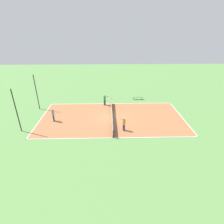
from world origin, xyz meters
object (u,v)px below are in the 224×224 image
object	(u,v)px
bench	(138,97)
player_far_green	(105,99)
fence_post_back_right	(37,93)
tennis_ball_near_net	(57,136)
tennis_ball_far_baseline	(161,106)
player_center_orange	(124,124)
fence_post_back_left	(16,111)
tennis_ball_right_alley	(151,106)
tennis_net	(112,114)
player_baseline_gray	(53,114)

from	to	relation	value
bench	player_far_green	bearing A→B (deg)	21.93
player_far_green	fence_post_back_right	distance (m)	10.47
tennis_ball_near_net	fence_post_back_right	bearing A→B (deg)	31.15
tennis_ball_far_baseline	bench	bearing A→B (deg)	49.08
player_center_orange	fence_post_back_left	size ratio (longest dim) A/B	0.30
tennis_ball_near_net	tennis_ball_right_alley	distance (m)	15.46
tennis_net	player_center_orange	distance (m)	3.76
bench	tennis_ball_right_alley	size ratio (longest dim) A/B	26.77
tennis_ball_far_baseline	fence_post_back_left	world-z (taller)	fence_post_back_left
tennis_net	tennis_ball_near_net	xyz separation A→B (m)	(-4.53, 6.63, -0.45)
player_far_green	tennis_ball_right_alley	size ratio (longest dim) A/B	25.85
player_center_orange	player_baseline_gray	bearing A→B (deg)	49.19
bench	tennis_ball_right_alley	bearing A→B (deg)	117.98
tennis_ball_near_net	player_center_orange	bearing A→B (deg)	-82.42
player_baseline_gray	player_far_green	world-z (taller)	player_baseline_gray
tennis_ball_far_baseline	fence_post_back_left	xyz separation A→B (m)	(-7.22, 19.48, 2.68)
player_far_green	fence_post_back_left	bearing A→B (deg)	179.27
fence_post_back_left	tennis_ball_right_alley	bearing A→B (deg)	-68.86
tennis_net	tennis_ball_near_net	size ratio (longest dim) A/B	148.32
tennis_ball_far_baseline	player_far_green	bearing A→B (deg)	86.51
tennis_ball_right_alley	fence_post_back_left	bearing A→B (deg)	111.14
player_baseline_gray	tennis_ball_right_alley	xyz separation A→B (m)	(4.43, -14.49, -1.04)
fence_post_back_right	tennis_ball_far_baseline	bearing A→B (deg)	-87.91
bench	tennis_ball_far_baseline	world-z (taller)	bench
player_center_orange	player_far_green	world-z (taller)	player_far_green
player_far_green	bench	bearing A→B (deg)	-16.00
tennis_ball_far_baseline	fence_post_back_right	size ratio (longest dim) A/B	0.01
tennis_net	tennis_ball_far_baseline	size ratio (longest dim) A/B	148.32
player_baseline_gray	tennis_ball_right_alley	size ratio (longest dim) A/B	27.12
bench	player_baseline_gray	xyz separation A→B (m)	(-7.68, 12.76, 0.70)
tennis_ball_right_alley	fence_post_back_left	world-z (taller)	fence_post_back_left
player_baseline_gray	tennis_ball_right_alley	distance (m)	15.19
bench	fence_post_back_right	xyz separation A→B (m)	(-3.63, 16.11, 2.35)
tennis_net	fence_post_back_right	size ratio (longest dim) A/B	1.84
tennis_ball_near_net	tennis_ball_far_baseline	bearing A→B (deg)	-60.08
player_baseline_gray	player_center_orange	distance (m)	9.75
tennis_ball_near_net	player_baseline_gray	bearing A→B (deg)	20.04
tennis_net	fence_post_back_right	distance (m)	12.00
tennis_net	bench	size ratio (longest dim) A/B	5.54
tennis_net	tennis_ball_far_baseline	bearing A→B (deg)	-64.04
tennis_ball_far_baseline	tennis_ball_near_net	bearing A→B (deg)	119.92
player_center_orange	fence_post_back_right	distance (m)	14.49
tennis_ball_near_net	fence_post_back_left	size ratio (longest dim) A/B	0.01
bench	player_baseline_gray	bearing A→B (deg)	31.02
player_far_green	tennis_ball_near_net	size ratio (longest dim) A/B	25.85
player_far_green	tennis_ball_near_net	distance (m)	10.67
fence_post_back_right	player_center_orange	bearing A→B (deg)	-117.87
tennis_net	fence_post_back_right	world-z (taller)	fence_post_back_right
tennis_net	bench	distance (m)	8.38
bench	fence_post_back_left	distance (m)	19.18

